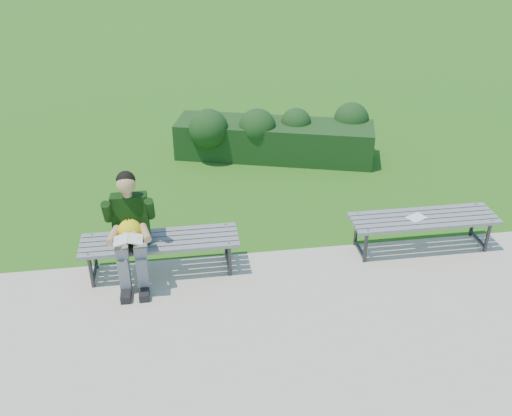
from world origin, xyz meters
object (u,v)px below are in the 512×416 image
(bench_left, at_px, (160,243))
(hedge, at_px, (273,135))
(bench_right, at_px, (423,221))
(paper_sheet, at_px, (416,217))
(seated_boy, at_px, (130,227))

(bench_left, bearing_deg, hedge, 59.02)
(bench_right, bearing_deg, hedge, 113.54)
(hedge, height_order, paper_sheet, hedge)
(bench_left, distance_m, paper_sheet, 3.10)
(seated_boy, xyz_separation_m, paper_sheet, (3.40, 0.13, -0.24))
(hedge, height_order, seated_boy, seated_boy)
(bench_left, height_order, bench_right, same)
(hedge, distance_m, bench_left, 3.62)
(bench_left, xyz_separation_m, paper_sheet, (3.10, 0.04, 0.06))
(bench_right, distance_m, seated_boy, 3.52)
(hedge, bearing_deg, paper_sheet, -68.05)
(paper_sheet, bearing_deg, seated_boy, -177.73)
(hedge, relative_size, bench_left, 1.87)
(bench_right, distance_m, paper_sheet, 0.12)
(seated_boy, relative_size, paper_sheet, 4.93)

